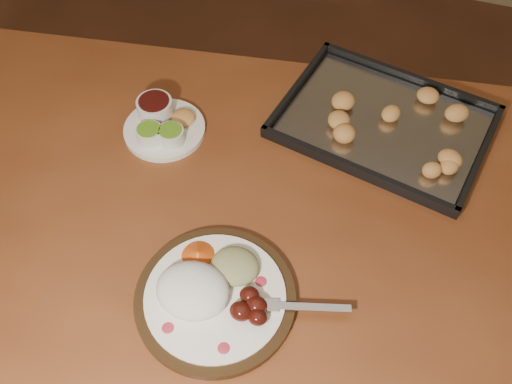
% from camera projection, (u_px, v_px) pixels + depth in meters
% --- Properties ---
extents(ground, '(4.00, 4.00, 0.00)m').
position_uv_depth(ground, '(185.00, 333.00, 1.76)').
color(ground, brown).
rests_on(ground, ground).
extents(dining_table, '(1.62, 1.12, 0.75)m').
position_uv_depth(dining_table, '(250.00, 238.00, 1.20)').
color(dining_table, brown).
rests_on(dining_table, ground).
extents(dinner_plate, '(0.37, 0.28, 0.07)m').
position_uv_depth(dinner_plate, '(212.00, 292.00, 0.99)').
color(dinner_plate, black).
rests_on(dinner_plate, dining_table).
extents(condiment_saucer, '(0.18, 0.18, 0.06)m').
position_uv_depth(condiment_saucer, '(162.00, 124.00, 1.23)').
color(condiment_saucer, white).
rests_on(condiment_saucer, dining_table).
extents(baking_tray, '(0.49, 0.40, 0.05)m').
position_uv_depth(baking_tray, '(384.00, 122.00, 1.24)').
color(baking_tray, black).
rests_on(baking_tray, dining_table).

